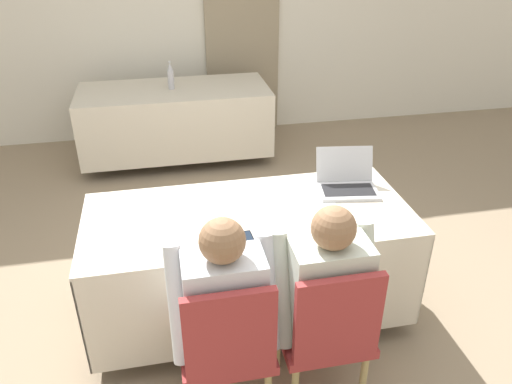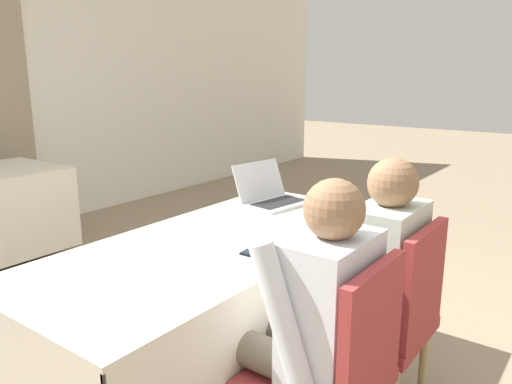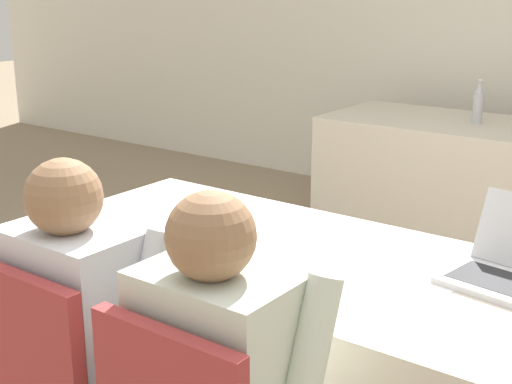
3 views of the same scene
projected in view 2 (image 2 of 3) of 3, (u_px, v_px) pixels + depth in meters
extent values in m
cube|color=beige|center=(219.00, 242.00, 2.25)|extent=(1.88, 0.84, 0.02)
cube|color=beige|center=(295.00, 334.00, 2.08)|extent=(1.88, 0.01, 0.62)
cube|color=beige|center=(159.00, 285.00, 2.56)|extent=(1.88, 0.01, 0.62)
cube|color=beige|center=(320.00, 250.00, 3.05)|extent=(0.01, 0.84, 0.62)
cylinder|color=#333333|center=(221.00, 376.00, 2.41)|extent=(0.06, 0.06, 0.12)
cube|color=beige|center=(50.00, 200.00, 4.26)|extent=(0.01, 0.84, 0.62)
cube|color=#B7B7BC|center=(279.00, 204.00, 2.81)|extent=(0.39, 0.28, 0.02)
cube|color=black|center=(279.00, 202.00, 2.81)|extent=(0.33, 0.21, 0.00)
cube|color=#B7B7BC|center=(259.00, 180.00, 2.89)|extent=(0.37, 0.14, 0.21)
cube|color=black|center=(259.00, 180.00, 2.89)|extent=(0.33, 0.12, 0.18)
cube|color=black|center=(257.00, 254.00, 2.04)|extent=(0.08, 0.14, 0.01)
cube|color=#192333|center=(257.00, 253.00, 2.04)|extent=(0.07, 0.12, 0.00)
cube|color=white|center=(254.00, 211.00, 2.70)|extent=(0.30, 0.35, 0.00)
cube|color=#9E3333|center=(315.00, 381.00, 1.75)|extent=(0.44, 0.44, 0.05)
cube|color=#9E3333|center=(372.00, 334.00, 1.58)|extent=(0.40, 0.04, 0.45)
cylinder|color=tan|center=(351.00, 343.00, 2.42)|extent=(0.04, 0.04, 0.40)
cylinder|color=tan|center=(314.00, 378.00, 2.15)|extent=(0.04, 0.04, 0.40)
cylinder|color=tan|center=(423.00, 368.00, 2.22)|extent=(0.04, 0.04, 0.40)
cube|color=#9E3333|center=(372.00, 326.00, 2.13)|extent=(0.44, 0.44, 0.05)
cube|color=#9E3333|center=(423.00, 283.00, 1.96)|extent=(0.40, 0.04, 0.45)
cylinder|color=#665B4C|center=(298.00, 336.00, 1.88)|extent=(0.13, 0.42, 0.13)
cylinder|color=#665B4C|center=(270.00, 357.00, 1.74)|extent=(0.13, 0.42, 0.13)
cube|color=silver|center=(330.00, 311.00, 1.66)|extent=(0.36, 0.22, 0.52)
cylinder|color=silver|center=(348.00, 285.00, 1.84)|extent=(0.08, 0.26, 0.54)
cylinder|color=silver|center=(286.00, 331.00, 1.52)|extent=(0.08, 0.26, 0.54)
sphere|color=#8C6647|center=(334.00, 210.00, 1.58)|extent=(0.20, 0.20, 0.20)
cylinder|color=#665B4C|center=(355.00, 292.00, 2.26)|extent=(0.13, 0.42, 0.13)
cylinder|color=#665B4C|center=(336.00, 306.00, 2.12)|extent=(0.13, 0.42, 0.13)
cylinder|color=#665B4C|center=(318.00, 338.00, 2.43)|extent=(0.10, 0.10, 0.45)
cylinder|color=#665B4C|center=(298.00, 354.00, 2.29)|extent=(0.10, 0.10, 0.45)
cube|color=silver|center=(387.00, 266.00, 2.04)|extent=(0.36, 0.22, 0.52)
cylinder|color=silver|center=(397.00, 249.00, 2.22)|extent=(0.08, 0.26, 0.54)
cylinder|color=silver|center=(356.00, 279.00, 1.89)|extent=(0.08, 0.26, 0.54)
sphere|color=#8C6647|center=(393.00, 183.00, 1.95)|extent=(0.20, 0.20, 0.20)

